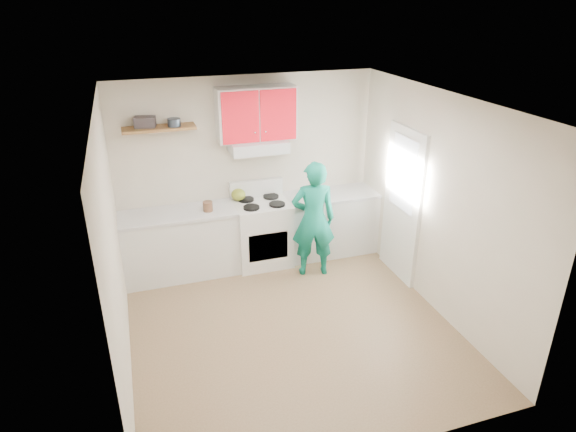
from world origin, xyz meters
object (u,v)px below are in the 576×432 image
object	(u,v)px
tin	(174,122)
kettle	(238,195)
stove	(262,233)
crock	(208,207)
person	(313,219)

from	to	relation	value
tin	kettle	bearing A→B (deg)	3.33
stove	crock	bearing A→B (deg)	-175.98
tin	person	world-z (taller)	tin
crock	person	bearing A→B (deg)	-18.99
stove	kettle	bearing A→B (deg)	146.41
tin	person	size ratio (longest dim) A/B	0.10
kettle	crock	bearing A→B (deg)	-130.26
stove	tin	world-z (taller)	tin
stove	kettle	distance (m)	0.64
crock	tin	bearing A→B (deg)	148.81
kettle	crock	world-z (taller)	kettle
tin	person	distance (m)	2.18
kettle	tin	bearing A→B (deg)	-153.88
stove	person	size ratio (longest dim) A/B	0.57
tin	kettle	size ratio (longest dim) A/B	0.81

